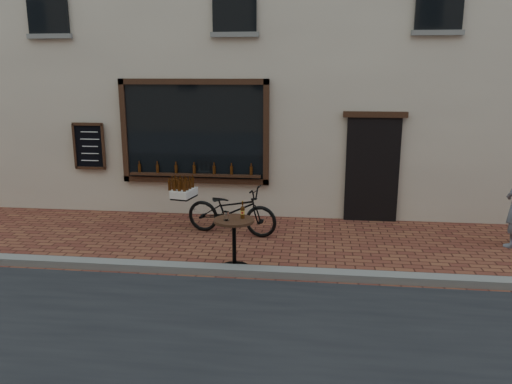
# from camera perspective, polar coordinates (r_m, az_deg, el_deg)

# --- Properties ---
(ground) EXTENTS (90.00, 90.00, 0.00)m
(ground) POSITION_cam_1_polar(r_m,az_deg,el_deg) (7.74, 1.06, -10.09)
(ground) COLOR maroon
(ground) RESTS_ON ground
(kerb) EXTENTS (90.00, 0.25, 0.12)m
(kerb) POSITION_cam_1_polar(r_m,az_deg,el_deg) (7.90, 1.21, -9.12)
(kerb) COLOR slate
(kerb) RESTS_ON ground
(cargo_bicycle) EXTENTS (2.24, 1.00, 1.03)m
(cargo_bicycle) POSITION_cam_1_polar(r_m,az_deg,el_deg) (9.75, -3.03, -2.00)
(cargo_bicycle) COLOR black
(cargo_bicycle) RESTS_ON ground
(bistro_table) EXTENTS (0.65, 0.65, 1.11)m
(bistro_table) POSITION_cam_1_polar(r_m,az_deg,el_deg) (7.99, -2.49, -4.76)
(bistro_table) COLOR black
(bistro_table) RESTS_ON ground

